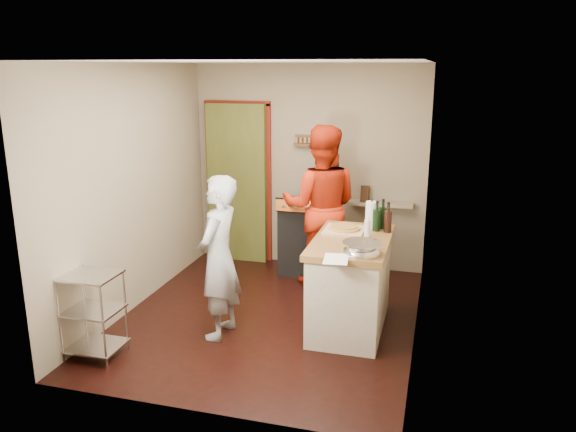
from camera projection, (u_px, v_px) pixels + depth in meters
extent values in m
plane|color=black|center=(269.00, 317.00, 5.92)|extent=(3.50, 3.50, 0.00)
cube|color=gray|center=(309.00, 167.00, 7.22)|extent=(3.00, 0.04, 2.60)
cube|color=#565B23|center=(241.00, 182.00, 7.57)|extent=(0.80, 0.40, 2.10)
cube|color=maroon|center=(210.00, 181.00, 7.61)|extent=(0.06, 0.06, 2.10)
cube|color=maroon|center=(269.00, 184.00, 7.40)|extent=(0.06, 0.06, 2.10)
cube|color=maroon|center=(237.00, 103.00, 7.23)|extent=(0.90, 0.06, 0.06)
cube|color=brown|center=(312.00, 145.00, 7.08)|extent=(0.46, 0.09, 0.03)
cube|color=brown|center=(313.00, 140.00, 7.10)|extent=(0.46, 0.02, 0.12)
cube|color=olive|center=(312.00, 140.00, 7.07)|extent=(0.42, 0.04, 0.07)
cube|color=gray|center=(381.00, 204.00, 6.98)|extent=(0.80, 0.18, 0.04)
cube|color=black|center=(365.00, 194.00, 7.00)|extent=(0.10, 0.14, 0.22)
cube|color=gray|center=(134.00, 188.00, 5.97)|extent=(0.04, 3.50, 2.60)
cube|color=gray|center=(422.00, 207.00, 5.20)|extent=(0.04, 3.50, 2.60)
cube|color=white|center=(267.00, 61.00, 5.25)|extent=(3.00, 3.50, 0.02)
cube|color=black|center=(306.00, 242.00, 7.14)|extent=(0.60, 0.55, 0.80)
cube|color=black|center=(306.00, 209.00, 7.03)|extent=(0.60, 0.55, 0.06)
cube|color=#924215|center=(301.00, 207.00, 6.74)|extent=(0.60, 0.15, 0.17)
cylinder|color=black|center=(297.00, 200.00, 7.17)|extent=(0.26, 0.26, 0.05)
cylinder|color=silver|center=(59.00, 321.00, 4.92)|extent=(0.02, 0.02, 0.80)
cylinder|color=silver|center=(103.00, 327.00, 4.80)|extent=(0.02, 0.02, 0.80)
cylinder|color=silver|center=(84.00, 305.00, 5.25)|extent=(0.02, 0.02, 0.80)
cylinder|color=silver|center=(126.00, 310.00, 5.14)|extent=(0.02, 0.02, 0.80)
cube|color=silver|center=(96.00, 345.00, 5.11)|extent=(0.48, 0.40, 0.02)
cube|color=silver|center=(93.00, 310.00, 5.02)|extent=(0.48, 0.40, 0.02)
cube|color=silver|center=(89.00, 275.00, 4.93)|extent=(0.48, 0.40, 0.02)
cube|color=beige|center=(350.00, 287.00, 5.59)|extent=(0.67, 1.18, 0.87)
cube|color=olive|center=(352.00, 242.00, 5.47)|extent=(0.73, 1.24, 0.06)
cube|color=tan|center=(344.00, 230.00, 5.71)|extent=(0.40, 0.40, 0.02)
cylinder|color=gold|center=(344.00, 228.00, 5.70)|extent=(0.32, 0.32, 0.02)
ellipsoid|color=silver|center=(362.00, 248.00, 5.01)|extent=(0.35, 0.35, 0.11)
cylinder|color=white|center=(371.00, 215.00, 5.80)|extent=(0.12, 0.12, 0.28)
cylinder|color=silver|center=(367.00, 228.00, 5.51)|extent=(0.06, 0.06, 0.17)
cube|color=white|center=(336.00, 259.00, 4.89)|extent=(0.24, 0.32, 0.00)
cylinder|color=black|center=(383.00, 214.00, 5.78)|extent=(0.08, 0.08, 0.31)
cylinder|color=black|center=(388.00, 217.00, 5.64)|extent=(0.08, 0.08, 0.31)
cylinder|color=black|center=(377.00, 216.00, 5.69)|extent=(0.08, 0.08, 0.31)
imported|color=#BABAC0|center=(219.00, 258.00, 5.33)|extent=(0.41, 0.60, 1.59)
imported|color=red|center=(321.00, 206.00, 6.62)|extent=(1.03, 0.85, 1.92)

